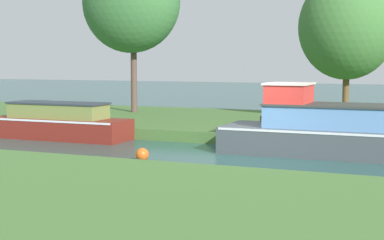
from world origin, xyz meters
name	(u,v)px	position (x,y,z in m)	size (l,w,h in m)	color
ground_plane	(253,156)	(0.00, 0.00, 0.00)	(120.00, 120.00, 0.00)	#27504C
riverbank_far	(303,127)	(0.00, 7.00, 0.20)	(72.00, 10.00, 0.40)	#436931
riverbank_near	(93,223)	(0.00, -9.00, 0.20)	(72.00, 10.00, 0.40)	#467034
slate_barge	(349,133)	(2.66, 1.20, 0.71)	(8.08, 2.41, 2.20)	#41494E
maroon_narrowboat	(59,123)	(-7.87, 1.20, 0.59)	(5.42, 1.68, 1.36)	maroon
willow_tree_left	(131,2)	(-8.64, 8.24, 5.68)	(4.89, 3.75, 7.72)	brown
willow_tree_centre	(347,27)	(1.31, 9.38, 4.34)	(4.16, 4.40, 6.23)	brown
mooring_post_near	(262,125)	(-0.41, 2.37, 0.71)	(0.14, 0.14, 0.62)	#4A2E27
channel_buoy	(142,155)	(-2.67, -2.13, 0.19)	(0.39, 0.39, 0.39)	#E55919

